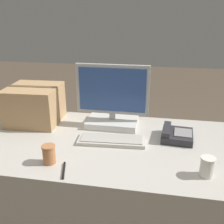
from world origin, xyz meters
TOP-DOWN VIEW (x-y plane):
  - office_desk at (0.00, 0.00)m, footprint 1.80×0.90m
  - monitor at (0.09, 0.26)m, footprint 0.51×0.25m
  - keyboard at (0.13, -0.00)m, footprint 0.42×0.18m
  - desk_phone at (0.53, 0.12)m, footprint 0.21×0.22m
  - paper_cup_left at (-0.16, -0.30)m, footprint 0.07×0.07m
  - paper_cup_right at (0.66, -0.27)m, footprint 0.07×0.07m
  - cardboard_box at (-0.48, 0.23)m, footprint 0.37×0.37m
  - pen_marker at (-0.06, -0.36)m, footprint 0.05×0.14m

SIDE VIEW (x-z plane):
  - office_desk at x=0.00m, z-range 0.00..0.72m
  - pen_marker at x=-0.06m, z-range 0.72..0.73m
  - keyboard at x=0.13m, z-range 0.72..0.75m
  - desk_phone at x=0.53m, z-range 0.71..0.78m
  - paper_cup_right at x=0.66m, z-range 0.72..0.82m
  - paper_cup_left at x=-0.16m, z-range 0.72..0.82m
  - cardboard_box at x=-0.48m, z-range 0.72..0.99m
  - monitor at x=0.09m, z-range 0.66..1.10m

